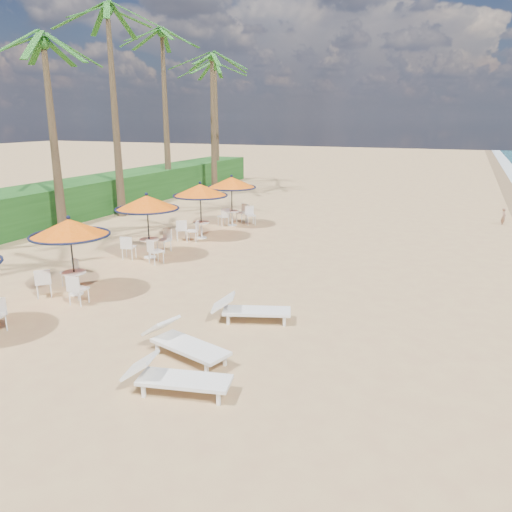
{
  "coord_description": "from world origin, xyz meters",
  "views": [
    {
      "loc": [
        5.21,
        -7.67,
        5.02
      ],
      "look_at": [
        -0.06,
        4.99,
        1.2
      ],
      "focal_mm": 35.0,
      "sensor_mm": 36.0,
      "label": 1
    }
  ],
  "objects": [
    {
      "name": "lounger_near",
      "position": [
        0.56,
        -0.52,
        0.34
      ],
      "size": [
        2.12,
        1.05,
        0.73
      ],
      "rotation": [
        0.0,
        0.0,
        0.21
      ],
      "color": "white",
      "rests_on": "ground"
    },
    {
      "name": "palm_5",
      "position": [
        -12.4,
        19.98,
        9.31
      ],
      "size": [
        5.0,
        5.0,
        10.17
      ],
      "color": "brown",
      "rests_on": "ground"
    },
    {
      "name": "palm_4",
      "position": [
        -11.26,
        13.53,
        9.34
      ],
      "size": [
        5.0,
        5.0,
        10.2
      ],
      "color": "brown",
      "rests_on": "ground"
    },
    {
      "name": "lounger_mid",
      "position": [
        -0.04,
        0.83,
        0.36
      ],
      "size": [
        2.24,
        1.25,
        0.77
      ],
      "rotation": [
        0.0,
        0.0,
        -0.29
      ],
      "color": "white",
      "rests_on": "ground"
    },
    {
      "name": "scrub_hedge",
      "position": [
        -13.5,
        11.0,
        0.9
      ],
      "size": [
        3.0,
        40.0,
        1.8
      ],
      "primitive_type": "cube",
      "color": "#194716",
      "rests_on": "ground"
    },
    {
      "name": "ground",
      "position": [
        0.0,
        0.0,
        0.0
      ],
      "size": [
        160.0,
        160.0,
        0.0
      ],
      "primitive_type": "plane",
      "color": "tan",
      "rests_on": "ground"
    },
    {
      "name": "station_3",
      "position": [
        -5.02,
        10.64,
        1.85
      ],
      "size": [
        2.33,
        2.33,
        2.43
      ],
      "color": "black",
      "rests_on": "ground"
    },
    {
      "name": "station_2",
      "position": [
        -5.26,
        7.26,
        1.77
      ],
      "size": [
        2.32,
        2.36,
        2.42
      ],
      "color": "black",
      "rests_on": "ground"
    },
    {
      "name": "station_1",
      "position": [
        -5.04,
        3.04,
        1.72
      ],
      "size": [
        2.26,
        2.26,
        2.35
      ],
      "color": "black",
      "rests_on": "ground"
    },
    {
      "name": "palm_6",
      "position": [
        -10.7,
        23.1,
        8.27
      ],
      "size": [
        5.0,
        5.0,
        9.06
      ],
      "color": "brown",
      "rests_on": "ground"
    },
    {
      "name": "palm_7",
      "position": [
        -12.59,
        27.25,
        8.21
      ],
      "size": [
        5.0,
        5.0,
        8.99
      ],
      "color": "brown",
      "rests_on": "ground"
    },
    {
      "name": "person",
      "position": [
        7.16,
        18.74,
        0.43
      ],
      "size": [
        0.28,
        0.36,
        0.87
      ],
      "primitive_type": "imported",
      "rotation": [
        0.0,
        0.0,
        1.31
      ],
      "color": "#97694D",
      "rests_on": "ground"
    },
    {
      "name": "palm_3",
      "position": [
        -10.81,
        8.8,
        7.42
      ],
      "size": [
        5.0,
        5.0,
        8.15
      ],
      "color": "brown",
      "rests_on": "ground"
    },
    {
      "name": "station_4",
      "position": [
        -4.85,
        13.64,
        1.77
      ],
      "size": [
        2.32,
        2.4,
        2.42
      ],
      "color": "black",
      "rests_on": "ground"
    },
    {
      "name": "lounger_far",
      "position": [
        0.5,
        3.16,
        0.33
      ],
      "size": [
        2.09,
        1.24,
        0.71
      ],
      "rotation": [
        0.0,
        0.0,
        0.33
      ],
      "color": "white",
      "rests_on": "ground"
    }
  ]
}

